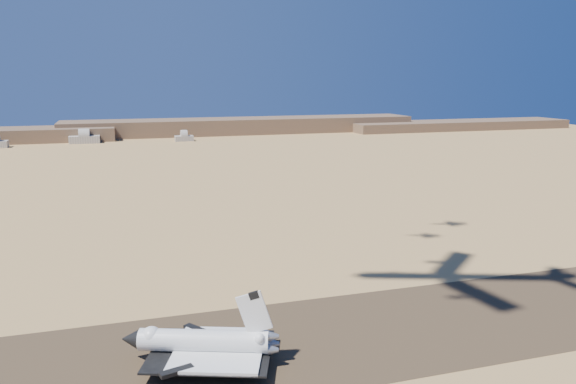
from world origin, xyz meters
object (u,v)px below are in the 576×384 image
object	(u,v)px
crew_c	(248,366)
shuttle	(203,343)
crew_a	(244,367)
crew_b	(262,372)

from	to	relation	value
crew_c	shuttle	bearing A→B (deg)	19.14
crew_a	crew_b	distance (m)	4.85
crew_b	crew_c	world-z (taller)	crew_b
crew_a	crew_b	size ratio (longest dim) A/B	1.11
crew_b	crew_c	xyz separation A→B (m)	(-2.44, 3.79, -0.03)
crew_b	crew_c	distance (m)	4.51
crew_a	crew_b	bearing A→B (deg)	-151.80
shuttle	crew_a	xyz separation A→B (m)	(8.33, -6.43, -3.87)
crew_b	crew_c	size ratio (longest dim) A/B	1.04
crew_a	shuttle	bearing A→B (deg)	36.64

